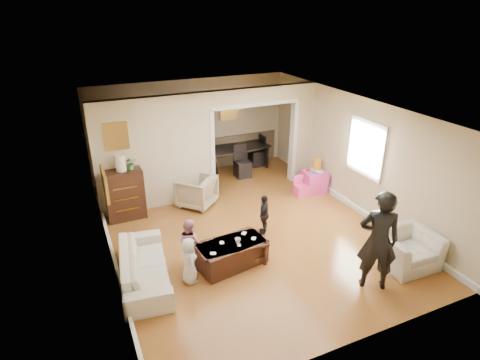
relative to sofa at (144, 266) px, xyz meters
name	(u,v)px	position (x,y,z in m)	size (l,w,h in m)	color
floor	(244,228)	(2.29, 0.88, -0.29)	(7.00, 7.00, 0.00)	#AB702C
partition_left	(156,154)	(0.92, 2.68, 1.01)	(2.75, 0.18, 2.60)	#C7B892
partition_right	(301,133)	(4.77, 2.68, 1.01)	(0.55, 0.18, 2.60)	#C7B892
partition_header	(255,95)	(3.39, 2.68, 2.14)	(2.22, 0.18, 0.35)	#C7B892
window_pane	(366,148)	(5.02, 0.48, 1.26)	(0.03, 0.95, 1.10)	white
framed_art_partition	(116,136)	(0.09, 2.58, 1.56)	(0.45, 0.03, 0.55)	brown
framed_art_sofa_wall	(105,184)	(-0.42, 0.28, 1.51)	(0.03, 0.55, 0.40)	brown
framed_art_alcove	(229,109)	(3.39, 4.32, 1.41)	(0.45, 0.03, 0.55)	brown
sofa	(144,266)	(0.00, 0.00, 0.00)	(1.97, 0.77, 0.58)	beige
armchair_back	(196,191)	(1.71, 2.30, 0.07)	(0.77, 0.80, 0.73)	tan
armchair_front	(407,249)	(4.47, -1.51, 0.04)	(1.00, 0.88, 0.65)	beige
dresser	(125,194)	(0.09, 2.40, 0.28)	(0.82, 0.46, 1.13)	#361B10
table_lamp	(121,163)	(0.09, 2.40, 1.03)	(0.22, 0.22, 0.36)	#F0DDC4
potted_plant	(130,163)	(0.29, 2.40, 0.99)	(0.26, 0.22, 0.28)	#3F7735
coffee_table	(232,254)	(1.55, -0.21, -0.06)	(1.24, 0.62, 0.46)	#381A11
coffee_cup	(238,241)	(1.65, -0.26, 0.23)	(0.11, 0.11, 0.10)	beige
play_table	(314,181)	(4.70, 1.84, -0.03)	(0.55, 0.55, 0.52)	#D93997
cereal_box	(317,164)	(4.82, 1.94, 0.39)	(0.20, 0.07, 0.30)	yellow
cyan_cup	(313,172)	(4.60, 1.79, 0.28)	(0.08, 0.08, 0.08)	#24B5B2
toy_block	(308,170)	(4.58, 1.96, 0.26)	(0.08, 0.06, 0.05)	red
play_bowl	(319,172)	(4.75, 1.72, 0.26)	(0.20, 0.20, 0.05)	silver
dining_table	(233,158)	(3.40, 4.04, 0.06)	(1.97, 1.10, 0.69)	black
adult_person	(378,241)	(3.50, -1.73, 0.61)	(0.66, 0.43, 1.80)	black
child_kneel_a	(189,261)	(0.70, -0.36, 0.14)	(0.41, 0.27, 0.85)	silver
child_kneel_b	(189,243)	(0.85, 0.09, 0.19)	(0.46, 0.36, 0.96)	#CB7F8A
child_toddler	(264,214)	(2.60, 0.54, 0.15)	(0.51, 0.21, 0.88)	black
craft_papers	(234,242)	(1.61, -0.20, 0.18)	(0.97, 0.50, 0.00)	white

